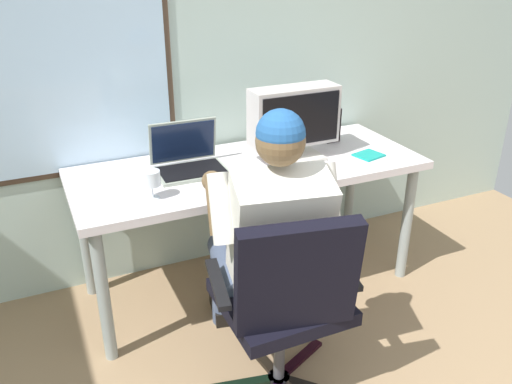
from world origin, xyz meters
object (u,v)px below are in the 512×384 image
at_px(person_seated, 270,237).
at_px(cd_case, 369,155).
at_px(desk, 249,178).
at_px(laptop, 188,157).
at_px(wine_glass, 151,180).
at_px(desk_speaker, 332,125).
at_px(office_chair, 288,296).
at_px(crt_monitor, 294,118).

distance_m(person_seated, cd_case, 0.93).
relative_size(desk, laptop, 5.12).
distance_m(wine_glass, desk_speaker, 1.20).
bearing_deg(cd_case, laptop, 166.58).
relative_size(wine_glass, cd_case, 0.80).
xyz_separation_m(person_seated, laptop, (-0.14, 0.67, 0.15)).
relative_size(person_seated, cd_case, 7.47).
distance_m(office_chair, crt_monitor, 1.06).
relative_size(person_seated, laptop, 3.50).
bearing_deg(person_seated, crt_monitor, 54.80).
relative_size(person_seated, wine_glass, 9.34).
bearing_deg(wine_glass, cd_case, 1.90).
distance_m(office_chair, person_seated, 0.28).
bearing_deg(person_seated, desk, 74.66).
xyz_separation_m(desk, cd_case, (0.65, -0.15, 0.08)).
bearing_deg(person_seated, office_chair, -99.66).
relative_size(crt_monitor, laptop, 1.33).
xyz_separation_m(person_seated, desk_speaker, (0.75, 0.74, 0.19)).
bearing_deg(cd_case, crt_monitor, 159.37).
relative_size(laptop, wine_glass, 2.67).
distance_m(crt_monitor, wine_glass, 0.85).
bearing_deg(desk, person_seated, -105.34).
bearing_deg(cd_case, wine_glass, -178.10).
bearing_deg(wine_glass, desk_speaker, 16.28).
bearing_deg(crt_monitor, desk, 179.78).
xyz_separation_m(laptop, wine_glass, (-0.25, -0.27, 0.03)).
height_order(desk_speaker, cd_case, desk_speaker).
relative_size(person_seated, crt_monitor, 2.64).
bearing_deg(wine_glass, laptop, 46.47).
xyz_separation_m(desk, wine_glass, (-0.56, -0.19, 0.17)).
relative_size(desk, office_chair, 1.99).
bearing_deg(laptop, office_chair, -83.70).
height_order(person_seated, desk_speaker, person_seated).
bearing_deg(crt_monitor, laptop, 171.85).
distance_m(desk, crt_monitor, 0.39).
distance_m(office_chair, cd_case, 1.12).
xyz_separation_m(office_chair, laptop, (-0.10, 0.93, 0.28)).
bearing_deg(office_chair, laptop, 96.30).
xyz_separation_m(office_chair, desk_speaker, (0.79, 0.99, 0.31)).
bearing_deg(office_chair, desk, 76.32).
bearing_deg(desk, crt_monitor, -0.22).
bearing_deg(person_seated, cd_case, 28.91).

